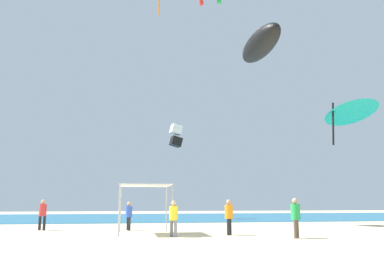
{
  "coord_description": "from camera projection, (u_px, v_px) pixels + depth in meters",
  "views": [
    {
      "loc": [
        -3.09,
        -17.91,
        1.74
      ],
      "look_at": [
        1.7,
        12.0,
        7.08
      ],
      "focal_mm": 36.93,
      "sensor_mm": 36.0,
      "label": 1
    }
  ],
  "objects": [
    {
      "name": "kite_delta_teal",
      "position": [
        350.0,
        109.0,
        30.91
      ],
      "size": [
        4.98,
        4.99,
        3.97
      ],
      "rotation": [
        0.0,
        0.0,
        0.23
      ],
      "color": "teal"
    },
    {
      "name": "person_far_shore",
      "position": [
        229.0,
        214.0,
        20.85
      ],
      "size": [
        0.44,
        0.45,
        1.84
      ],
      "rotation": [
        0.0,
        0.0,
        4.2
      ],
      "color": "black",
      "rests_on": "ground"
    },
    {
      "name": "person_leftmost",
      "position": [
        129.0,
        214.0,
        24.13
      ],
      "size": [
        0.41,
        0.45,
        1.71
      ],
      "rotation": [
        0.0,
        0.0,
        1.86
      ],
      "color": "black",
      "rests_on": "ground"
    },
    {
      "name": "ocean_strip",
      "position": [
        155.0,
        217.0,
        44.07
      ],
      "size": [
        110.0,
        24.69,
        0.03
      ],
      "primitive_type": "cube",
      "color": "#1E6B93",
      "rests_on": "ground"
    },
    {
      "name": "canopy_tent",
      "position": [
        145.0,
        188.0,
        21.7
      ],
      "size": [
        2.74,
        3.12,
        2.64
      ],
      "color": "#B2B2B7",
      "rests_on": "ground"
    },
    {
      "name": "kite_inflatable_black",
      "position": [
        260.0,
        44.0,
        22.43
      ],
      "size": [
        1.91,
        4.89,
        1.98
      ],
      "rotation": [
        0.0,
        0.0,
        1.6
      ],
      "color": "black"
    },
    {
      "name": "person_rightmost",
      "position": [
        174.0,
        216.0,
        19.74
      ],
      "size": [
        0.42,
        0.43,
        1.78
      ],
      "rotation": [
        0.0,
        0.0,
        2.14
      ],
      "color": "slate",
      "rests_on": "ground"
    },
    {
      "name": "kite_box_white",
      "position": [
        176.0,
        136.0,
        41.83
      ],
      "size": [
        1.44,
        1.28,
        2.48
      ],
      "rotation": [
        0.0,
        0.0,
        4.9
      ],
      "color": "white"
    },
    {
      "name": "person_near_tent",
      "position": [
        296.0,
        214.0,
        19.12
      ],
      "size": [
        0.45,
        0.45,
        1.9
      ],
      "rotation": [
        0.0,
        0.0,
        4.08
      ],
      "color": "brown",
      "rests_on": "ground"
    },
    {
      "name": "ground",
      "position": [
        197.0,
        242.0,
        17.59
      ],
      "size": [
        110.0,
        110.0,
        0.1
      ],
      "primitive_type": "cube",
      "color": "beige"
    },
    {
      "name": "person_central",
      "position": [
        43.0,
        212.0,
        24.26
      ],
      "size": [
        0.46,
        0.44,
        1.85
      ],
      "rotation": [
        0.0,
        0.0,
        2.67
      ],
      "color": "black",
      "rests_on": "ground"
    }
  ]
}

